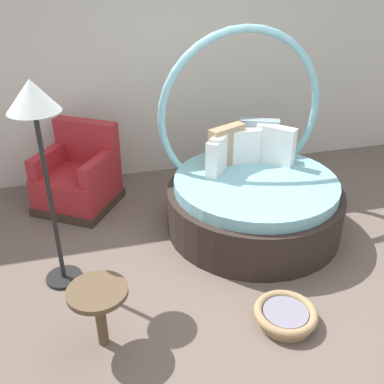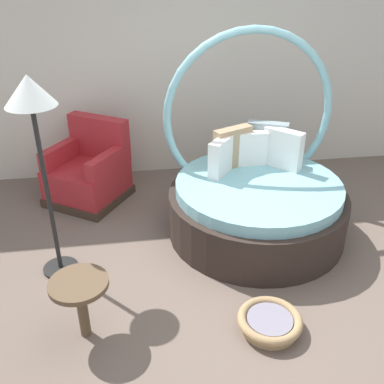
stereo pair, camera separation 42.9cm
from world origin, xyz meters
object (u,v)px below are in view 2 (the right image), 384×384
object	(u,v)px
pet_basket	(270,322)
floor_lamp	(33,112)
round_daybed	(255,195)
red_armchair	(89,173)
side_table	(80,292)

from	to	relation	value
pet_basket	floor_lamp	size ratio (longest dim) A/B	0.28
pet_basket	round_daybed	bearing A→B (deg)	79.67
red_armchair	side_table	bearing A→B (deg)	-88.25
side_table	floor_lamp	distance (m)	1.42
side_table	floor_lamp	bearing A→B (deg)	108.71
floor_lamp	side_table	bearing A→B (deg)	-71.29
pet_basket	side_table	world-z (taller)	side_table
red_armchair	pet_basket	world-z (taller)	red_armchair
floor_lamp	red_armchair	bearing A→B (deg)	80.88
round_daybed	pet_basket	world-z (taller)	round_daybed
round_daybed	floor_lamp	size ratio (longest dim) A/B	1.11
round_daybed	pet_basket	size ratio (longest dim) A/B	3.95
round_daybed	red_armchair	world-z (taller)	round_daybed
pet_basket	side_table	xyz separation A→B (m)	(-1.42, 0.16, 0.35)
round_daybed	pet_basket	bearing A→B (deg)	-100.33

